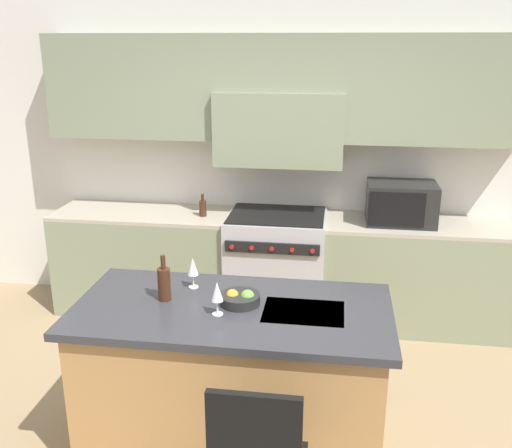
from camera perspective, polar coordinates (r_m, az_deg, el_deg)
back_cabinetry at (r=4.92m, az=2.53°, el=9.30°), size 10.00×0.46×2.70m
back_counter at (r=4.99m, az=2.06°, el=-4.34°), size 3.92×0.62×0.91m
range_stove at (r=4.97m, az=2.04°, el=-4.25°), size 0.83×0.70×0.95m
microwave at (r=4.79m, az=14.30°, el=2.04°), size 0.55×0.40×0.34m
kitchen_island at (r=3.43m, az=-2.32°, el=-15.26°), size 1.77×0.88×0.94m
wine_bottle at (r=3.28m, az=-9.17°, el=-5.84°), size 0.07×0.07×0.27m
wine_glass_near at (r=3.06m, az=-3.91°, el=-6.87°), size 0.07×0.07×0.19m
wine_glass_far at (r=3.40m, az=-6.34°, el=-4.34°), size 0.07×0.07×0.19m
fruit_bowl at (r=3.22m, az=-1.59°, el=-7.45°), size 0.23×0.23×0.09m
oil_bottle_on_counter at (r=4.87m, az=-5.34°, el=1.63°), size 0.06×0.06×0.19m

